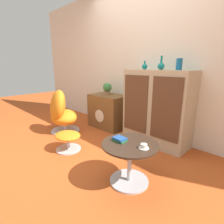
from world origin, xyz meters
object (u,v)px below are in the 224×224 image
coffee_table (130,158)px  vase_inner_right (179,64)px  egg_chair (61,112)px  book_stack (120,139)px  tv_console (108,111)px  potted_plant (107,88)px  ottoman (68,138)px  sideboard (157,108)px  vase_leftmost (145,66)px  teacup (144,147)px  vase_inner_left (161,66)px

coffee_table → vase_inner_right: bearing=93.0°
coffee_table → egg_chair: bearing=172.1°
vase_inner_right → book_stack: (-0.06, -1.10, -0.76)m
tv_console → potted_plant: 0.45m
potted_plant → book_stack: potted_plant is taller
ottoman → egg_chair: bearing=156.2°
egg_chair → sideboard: bearing=28.8°
vase_leftmost → teacup: size_ratio=1.29×
ottoman → coffee_table: (1.10, 0.06, 0.09)m
coffee_table → vase_inner_left: (-0.32, 1.07, 0.92)m
coffee_table → vase_leftmost: 1.53m
vase_inner_left → sideboard: bearing=-164.2°
vase_leftmost → egg_chair: bearing=-146.0°
book_stack → vase_leftmost: bearing=114.0°
book_stack → egg_chair: bearing=170.6°
coffee_table → book_stack: 0.22m
tv_console → coffee_table: 1.76m
vase_inner_left → potted_plant: vase_inner_left is taller
egg_chair → vase_inner_right: bearing=24.9°
vase_inner_right → teacup: bearing=-78.5°
tv_console → teacup: bearing=-33.7°
vase_leftmost → book_stack: vase_leftmost is taller
ottoman → teacup: (1.26, 0.07, 0.28)m
vase_inner_right → potted_plant: bearing=-179.3°
sideboard → vase_inner_right: vase_inner_right is taller
book_stack → sideboard: bearing=101.4°
teacup → vase_leftmost: bearing=125.7°
vase_leftmost → vase_inner_left: vase_inner_left is taller
book_stack → coffee_table: bearing=13.9°
tv_console → teacup: tv_console is taller
coffee_table → vase_inner_right: (-0.06, 1.07, 0.94)m
ottoman → book_stack: bearing=2.1°
egg_chair → tv_console: bearing=62.6°
coffee_table → vase_inner_left: size_ratio=2.96×
vase_leftmost → vase_inner_right: 0.55m
teacup → vase_inner_left: bearing=114.4°
coffee_table → potted_plant: size_ratio=2.55×
vase_inner_left → potted_plant: 1.19m
book_stack → ottoman: bearing=-177.9°
vase_inner_right → sideboard: bearing=-179.2°
vase_inner_left → book_stack: (0.21, -1.10, -0.74)m
sideboard → coffee_table: 1.16m
coffee_table → teacup: 0.24m
egg_chair → vase_inner_right: (1.76, 0.82, 0.85)m
vase_inner_right → potted_plant: (-1.38, -0.02, -0.44)m
tv_console → vase_inner_right: (1.35, 0.02, 0.90)m
sideboard → ottoman: bearing=-124.0°
vase_leftmost → vase_inner_left: bearing=0.0°
vase_inner_left → egg_chair: bearing=-151.3°
sideboard → book_stack: 1.12m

